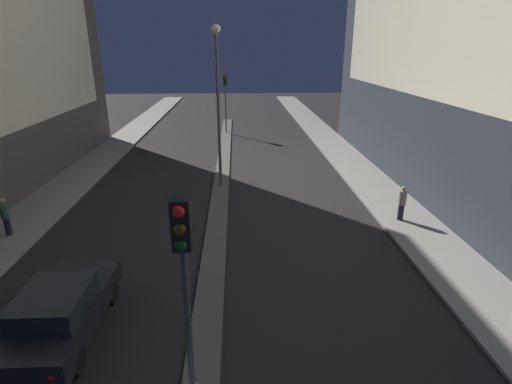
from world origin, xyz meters
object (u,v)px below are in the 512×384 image
pedestrian_on_left_sidewalk (5,216)px  traffic_light_near (184,274)px  traffic_light_mid (225,91)px  car_left_lane (61,311)px  pedestrian_on_right_sidewalk (402,202)px  street_lamp (218,87)px

pedestrian_on_left_sidewalk → traffic_light_near: bearing=-47.8°
traffic_light_mid → car_left_lane: traffic_light_mid is taller
pedestrian_on_left_sidewalk → pedestrian_on_right_sidewalk: (16.76, 0.71, -0.02)m
pedestrian_on_left_sidewalk → pedestrian_on_right_sidewalk: pedestrian_on_left_sidewalk is taller
traffic_light_near → car_left_lane: bearing=140.5°
traffic_light_near → traffic_light_mid: size_ratio=1.00×
traffic_light_near → pedestrian_on_left_sidewalk: size_ratio=3.13×
pedestrian_on_left_sidewalk → street_lamp: bearing=34.5°
traffic_light_near → traffic_light_mid: (0.00, 30.02, 0.00)m
street_lamp → traffic_light_near: bearing=-90.0°
pedestrian_on_right_sidewalk → car_left_lane: bearing=-150.1°
traffic_light_near → pedestrian_on_left_sidewalk: (-8.55, 9.41, -2.81)m
traffic_light_mid → pedestrian_on_left_sidewalk: traffic_light_mid is taller
traffic_light_near → street_lamp: bearing=90.0°
traffic_light_mid → pedestrian_on_left_sidewalk: bearing=-112.5°
traffic_light_near → pedestrian_on_right_sidewalk: traffic_light_near is taller
traffic_light_near → street_lamp: (0.00, 15.28, 1.71)m
car_left_lane → pedestrian_on_right_sidewalk: (12.07, 6.95, 0.17)m
traffic_light_near → pedestrian_on_right_sidewalk: 13.34m
pedestrian_on_left_sidewalk → traffic_light_mid: bearing=67.5°
traffic_light_mid → pedestrian_on_right_sidewalk: (8.22, -19.90, -2.83)m
traffic_light_near → street_lamp: 15.37m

